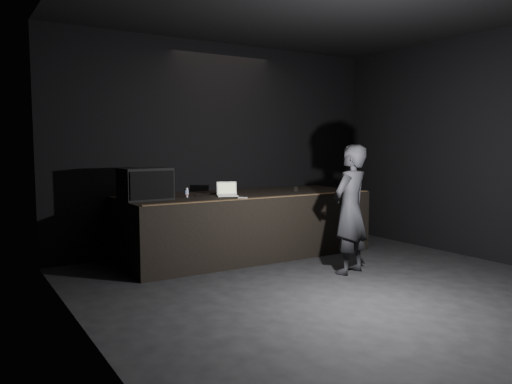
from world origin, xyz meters
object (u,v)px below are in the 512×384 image
at_px(beer_can, 187,193).
at_px(person, 350,209).
at_px(stage_monitor, 145,184).
at_px(laptop, 227,192).
at_px(stage_riser, 245,224).

distance_m(beer_can, person, 2.41).
relative_size(beer_can, person, 0.08).
bearing_deg(stage_monitor, beer_can, -1.57).
xyz_separation_m(stage_monitor, laptop, (1.27, -0.09, -0.17)).
xyz_separation_m(stage_riser, person, (0.66, -1.75, 0.39)).
xyz_separation_m(laptop, beer_can, (-0.63, 0.11, 0.02)).
bearing_deg(laptop, stage_riser, 42.77).
distance_m(stage_riser, person, 1.91).
height_order(stage_monitor, person, person).
height_order(stage_riser, stage_monitor, stage_monitor).
height_order(beer_can, person, person).
xyz_separation_m(stage_riser, beer_can, (-1.03, -0.04, 0.57)).
relative_size(laptop, beer_can, 2.67).
bearing_deg(stage_monitor, laptop, -7.23).
height_order(stage_monitor, laptop, stage_monitor).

